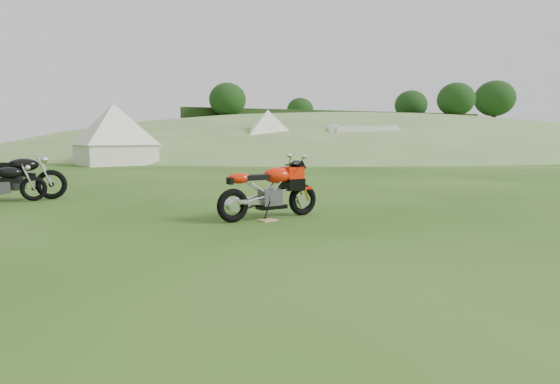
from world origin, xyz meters
name	(u,v)px	position (x,y,z in m)	size (l,w,h in m)	color
ground	(269,245)	(0.00, 0.00, 0.00)	(120.00, 120.00, 0.00)	#1C3E0D
hillside	(346,150)	(24.00, 40.00, 0.00)	(80.00, 64.00, 8.00)	#5A8543
hedgerow	(346,150)	(24.00, 40.00, 0.00)	(36.00, 1.20, 8.60)	black
sport_motorcycle	(269,186)	(0.70, 1.85, 0.54)	(1.80, 0.45, 1.08)	red
plywood_board	(268,220)	(0.60, 1.65, 0.01)	(0.27, 0.22, 0.02)	tan
vintage_moto_c	(1,182)	(-3.79, 5.72, 0.43)	(1.65, 0.38, 0.87)	black
vintage_moto_d	(14,176)	(-3.59, 6.02, 0.53)	(2.02, 0.47, 1.06)	black
tent_left	(115,136)	(-0.94, 19.91, 1.45)	(3.34, 3.34, 2.89)	silver
tent_right	(268,137)	(7.94, 21.49, 1.44)	(3.31, 3.31, 2.87)	white
caravan	(361,143)	(13.22, 19.38, 1.05)	(4.50, 2.01, 2.11)	white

